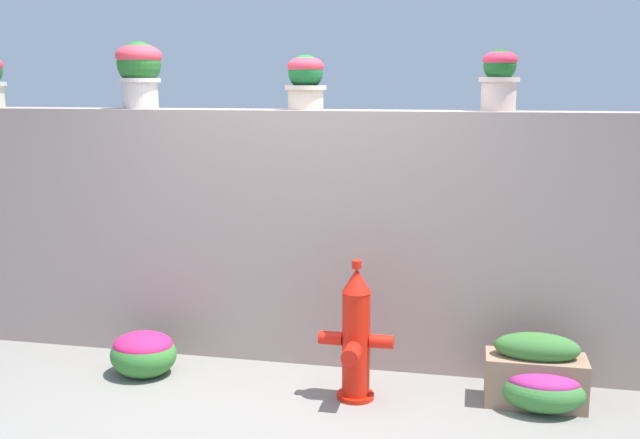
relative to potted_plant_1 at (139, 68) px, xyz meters
The scene contains 9 objects.
ground_plane 2.63m from the potted_plant_1, 40.39° to the right, with size 24.00×24.00×0.00m, color gray.
stone_wall 1.71m from the potted_plant_1, ahead, with size 5.58×0.33×1.78m, color #A89188.
potted_plant_1 is the anchor object (origin of this frame).
potted_plant_2 1.23m from the potted_plant_1, ahead, with size 0.29×0.29×0.37m.
potted_plant_3 2.52m from the potted_plant_1, ahead, with size 0.26×0.26×0.40m.
fire_hydrant 2.48m from the potted_plant_1, 21.85° to the right, with size 0.47×0.37×0.89m.
flower_bush_left 2.01m from the potted_plant_1, 69.45° to the right, with size 0.45×0.41×0.31m.
flower_bush_right 3.47m from the potted_plant_1, 10.96° to the right, with size 0.56×0.50×0.28m.
planter_box 3.40m from the potted_plant_1, 10.74° to the right, with size 0.61×0.28×0.46m.
Camera 1 is at (1.15, -3.93, 1.96)m, focal length 41.14 mm.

